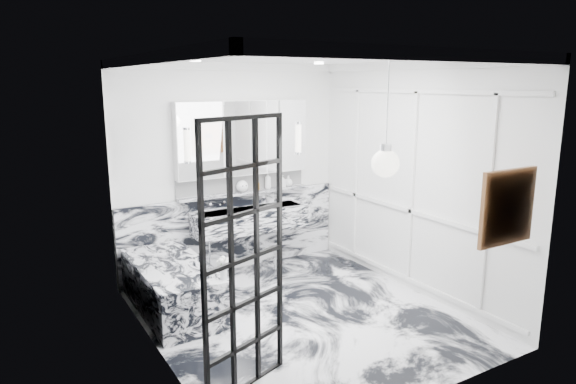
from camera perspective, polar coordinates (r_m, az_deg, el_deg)
floor at (r=5.90m, az=1.52°, el=-13.57°), size 3.60×3.60×0.00m
ceiling at (r=5.32m, az=1.70°, el=14.76°), size 3.60×3.60×0.00m
wall_back at (r=7.00m, az=-6.31°, el=2.55°), size 3.60×0.00×3.60m
wall_front at (r=4.08m, az=15.30°, el=-4.77°), size 3.60×0.00×3.60m
wall_left at (r=4.80m, az=-14.78°, el=-2.22°), size 0.00×3.60×3.60m
wall_right at (r=6.42m, az=13.77°, el=1.41°), size 0.00×3.60×3.60m
marble_clad_back at (r=7.17m, az=-6.06°, el=-4.39°), size 3.18×0.05×1.05m
marble_clad_left at (r=4.82m, az=-14.57°, el=-2.89°), size 0.02×3.56×2.68m
panel_molding at (r=6.43m, az=13.60°, el=0.52°), size 0.03×3.40×2.30m
soap_bottle_a at (r=7.18m, az=-2.25°, el=1.28°), size 0.12×0.12×0.23m
soap_bottle_b at (r=7.29m, az=-0.63°, el=1.23°), size 0.08×0.09×0.17m
soap_bottle_c at (r=7.34m, az=0.03°, el=1.24°), size 0.14×0.14×0.16m
face_pot at (r=7.00m, az=-5.13°, el=0.63°), size 0.17×0.17×0.17m
amber_bottle at (r=7.12m, az=-3.32°, el=0.64°), size 0.04×0.04×0.10m
flower_vase at (r=5.42m, az=-7.15°, el=-9.00°), size 0.07×0.07×0.12m
crittall_door at (r=4.22m, az=-4.86°, el=-7.46°), size 0.84×0.33×2.29m
artwork at (r=4.82m, az=23.22°, el=-1.56°), size 0.57×0.05×0.57m
pendant_light at (r=4.48m, az=10.77°, el=3.13°), size 0.24×0.24×0.24m
trough_sink at (r=6.99m, az=-4.22°, el=-3.05°), size 1.60×0.45×0.30m
ledge at (r=7.05m, az=-4.86°, el=-0.08°), size 1.90×0.14×0.04m
subway_tile at (r=7.08m, az=-5.10°, el=1.08°), size 1.90×0.03×0.23m
mirror_cabinet at (r=6.93m, az=-4.99°, el=6.00°), size 1.90×0.16×1.00m
sconce_left at (r=6.54m, az=-11.13°, el=5.09°), size 0.07×0.07×0.40m
sconce_right at (r=7.25m, az=1.22°, el=5.99°), size 0.07×0.07×0.40m
bathtub at (r=6.08m, az=-12.70°, el=-10.22°), size 0.75×1.65×0.55m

